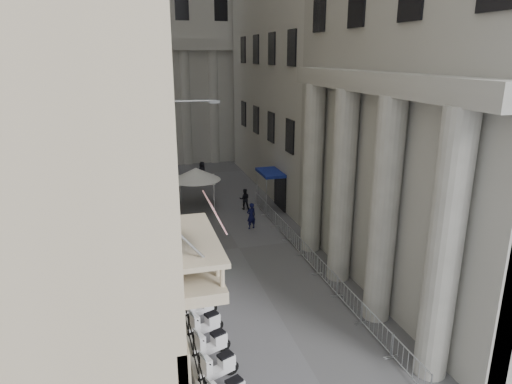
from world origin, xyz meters
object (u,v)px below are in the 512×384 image
security_tent (193,174)px  pedestrian_b (245,199)px  info_kiosk (178,272)px  pedestrian_a (251,216)px  street_lamp (177,166)px

security_tent → pedestrian_b: 4.52m
info_kiosk → pedestrian_b: (6.39, 11.31, -0.11)m
info_kiosk → pedestrian_a: (5.81, 7.15, -0.00)m
info_kiosk → pedestrian_b: bearing=44.7°
info_kiosk → pedestrian_a: bearing=35.1°
pedestrian_b → info_kiosk: bearing=69.8°
pedestrian_b → security_tent: bearing=-19.3°
info_kiosk → pedestrian_b: 12.99m
security_tent → pedestrian_b: bearing=-28.5°
security_tent → pedestrian_a: bearing=-63.4°
security_tent → info_kiosk: (-2.74, -13.30, -1.69)m
pedestrian_a → info_kiosk: bearing=33.4°
security_tent → street_lamp: 10.23m
info_kiosk → pedestrian_a: 9.21m
info_kiosk → pedestrian_b: size_ratio=1.12×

